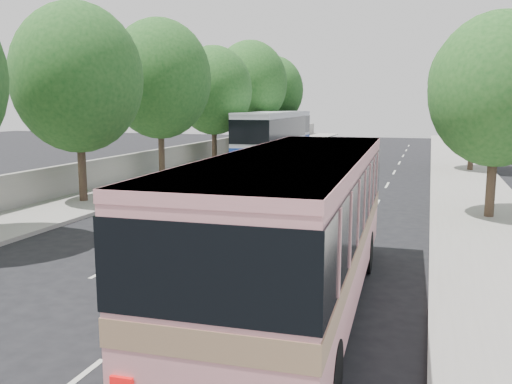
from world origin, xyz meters
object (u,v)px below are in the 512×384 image
at_px(tour_coach_front, 272,132).
at_px(tour_coach_rear, 280,129).
at_px(pink_bus, 297,215).
at_px(white_pickup, 242,178).
at_px(pink_taxi, 235,194).

bearing_deg(tour_coach_front, tour_coach_rear, 97.50).
distance_m(pink_bus, tour_coach_front, 30.74).
bearing_deg(white_pickup, tour_coach_front, 102.90).
bearing_deg(pink_taxi, tour_coach_front, 106.65).
bearing_deg(white_pickup, tour_coach_rear, 102.68).
bearing_deg(tour_coach_rear, pink_bus, -74.46).
distance_m(pink_bus, tour_coach_rear, 36.76).
xyz_separation_m(pink_taxi, tour_coach_front, (-3.83, 19.01, 1.64)).
xyz_separation_m(pink_taxi, tour_coach_rear, (-4.85, 24.98, 1.57)).
xyz_separation_m(pink_bus, tour_coach_front, (-9.03, 29.38, 0.16)).
xyz_separation_m(white_pickup, tour_coach_front, (-2.83, 15.28, 1.48)).
bearing_deg(tour_coach_front, pink_taxi, -80.85).
distance_m(pink_bus, pink_taxi, 11.71).
height_order(pink_bus, tour_coach_rear, tour_coach_rear).
xyz_separation_m(pink_bus, white_pickup, (-6.20, 14.11, -1.32)).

